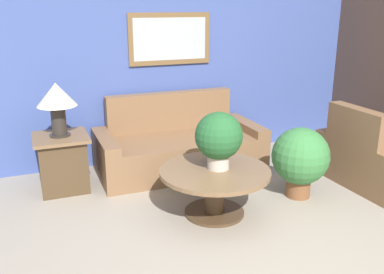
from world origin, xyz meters
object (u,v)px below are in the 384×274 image
(armchair, at_px, (377,159))
(potted_plant_floor, at_px, (300,158))
(side_table, at_px, (63,162))
(couch_main, at_px, (179,147))
(potted_plant_on_table, at_px, (219,138))
(table_lamp, at_px, (57,99))
(coffee_table, at_px, (215,182))

(armchair, relative_size, potted_plant_floor, 1.53)
(side_table, height_order, potted_plant_floor, potted_plant_floor)
(couch_main, relative_size, potted_plant_on_table, 3.60)
(side_table, xyz_separation_m, potted_plant_on_table, (1.34, -1.13, 0.46))
(side_table, relative_size, potted_plant_on_table, 1.12)
(couch_main, distance_m, table_lamp, 1.57)
(armchair, relative_size, side_table, 1.87)
(armchair, relative_size, coffee_table, 1.08)
(couch_main, relative_size, side_table, 3.22)
(coffee_table, bearing_deg, potted_plant_floor, 2.39)
(couch_main, distance_m, potted_plant_on_table, 1.33)
(potted_plant_on_table, bearing_deg, side_table, 139.89)
(couch_main, bearing_deg, potted_plant_on_table, -92.00)
(coffee_table, bearing_deg, potted_plant_on_table, 24.19)
(table_lamp, distance_m, potted_plant_floor, 2.62)
(armchair, relative_size, table_lamp, 2.01)
(table_lamp, xyz_separation_m, potted_plant_floor, (2.30, -1.11, -0.59))
(coffee_table, relative_size, side_table, 1.73)
(armchair, relative_size, potted_plant_on_table, 2.09)
(couch_main, bearing_deg, coffee_table, -93.86)
(couch_main, distance_m, armchair, 2.31)
(couch_main, height_order, side_table, couch_main)
(armchair, bearing_deg, couch_main, 56.92)
(armchair, xyz_separation_m, table_lamp, (-3.36, 1.11, 0.74))
(table_lamp, bearing_deg, potted_plant_floor, -25.75)
(couch_main, distance_m, side_table, 1.39)
(side_table, bearing_deg, couch_main, 4.47)
(couch_main, relative_size, armchair, 1.72)
(side_table, height_order, potted_plant_on_table, potted_plant_on_table)
(coffee_table, distance_m, table_lamp, 1.87)
(side_table, bearing_deg, potted_plant_floor, -25.75)
(coffee_table, distance_m, side_table, 1.74)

